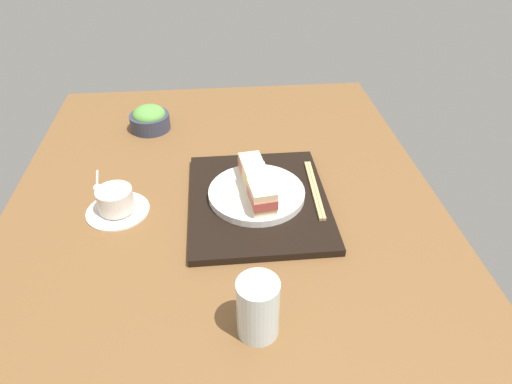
{
  "coord_description": "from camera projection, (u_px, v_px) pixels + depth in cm",
  "views": [
    {
      "loc": [
        -77.4,
        0.65,
        64.72
      ],
      "look_at": [
        2.27,
        -7.02,
        5.0
      ],
      "focal_mm": 31.82,
      "sensor_mm": 36.0,
      "label": 1
    }
  ],
  "objects": [
    {
      "name": "ground_plane",
      "position": [
        226.0,
        223.0,
        1.01
      ],
      "size": [
        140.0,
        100.0,
        3.0
      ],
      "primitive_type": "cube",
      "color": "brown"
    },
    {
      "name": "serving_tray",
      "position": [
        258.0,
        201.0,
        1.04
      ],
      "size": [
        37.56,
        31.24,
        1.74
      ],
      "primitive_type": "cube",
      "color": "black",
      "rests_on": "ground_plane"
    },
    {
      "name": "sandwich_plate",
      "position": [
        257.0,
        193.0,
        1.03
      ],
      "size": [
        22.0,
        22.0,
        1.68
      ],
      "primitive_type": "cylinder",
      "color": "silver",
      "rests_on": "serving_tray"
    },
    {
      "name": "sandwich_near",
      "position": [
        262.0,
        197.0,
        0.97
      ],
      "size": [
        8.21,
        6.13,
        5.49
      ],
      "color": "beige",
      "rests_on": "sandwich_plate"
    },
    {
      "name": "sandwich_middle",
      "position": [
        257.0,
        181.0,
        1.01
      ],
      "size": [
        8.18,
        6.03,
        5.42
      ],
      "color": "beige",
      "rests_on": "sandwich_plate"
    },
    {
      "name": "sandwich_far",
      "position": [
        252.0,
        167.0,
        1.06
      ],
      "size": [
        7.84,
        6.25,
        4.54
      ],
      "color": "beige",
      "rests_on": "sandwich_plate"
    },
    {
      "name": "salad_bowl",
      "position": [
        150.0,
        119.0,
        1.31
      ],
      "size": [
        11.41,
        11.41,
        7.17
      ],
      "color": "#33384C",
      "rests_on": "ground_plane"
    },
    {
      "name": "chopsticks_pair",
      "position": [
        314.0,
        189.0,
        1.06
      ],
      "size": [
        22.36,
        2.33,
        0.7
      ],
      "color": "tan",
      "rests_on": "serving_tray"
    },
    {
      "name": "coffee_cup",
      "position": [
        116.0,
        202.0,
        1.01
      ],
      "size": [
        14.06,
        14.06,
        5.96
      ],
      "color": "silver",
      "rests_on": "ground_plane"
    },
    {
      "name": "drinking_glass",
      "position": [
        258.0,
        308.0,
        0.73
      ],
      "size": [
        7.08,
        7.08,
        11.45
      ],
      "primitive_type": "cylinder",
      "color": "silver",
      "rests_on": "ground_plane"
    },
    {
      "name": "teaspoon",
      "position": [
        97.0,
        184.0,
        1.1
      ],
      "size": [
        8.86,
        2.7,
        0.8
      ],
      "color": "silver",
      "rests_on": "ground_plane"
    }
  ]
}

